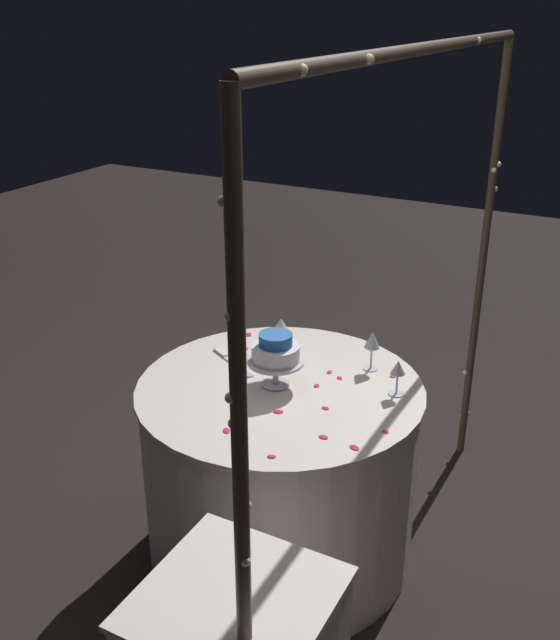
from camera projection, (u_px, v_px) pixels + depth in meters
ground_plane at (280, 547)px, 3.11m from camera, size 12.00×12.00×0.00m
decorative_arch at (413, 264)px, 2.35m from camera, size 2.25×0.06×2.05m
main_table at (280, 471)px, 2.95m from camera, size 1.12×1.12×0.79m
tiered_cake at (276, 352)px, 2.74m from camera, size 0.22×0.22×0.22m
wine_glass_0 at (398, 370)px, 2.69m from camera, size 0.06×0.06×0.14m
wine_glass_1 at (281, 326)px, 3.02m from camera, size 0.07×0.07×0.15m
wine_glass_2 at (372, 341)px, 2.87m from camera, size 0.06×0.06×0.17m
cake_knife at (230, 360)px, 2.98m from camera, size 0.16×0.27×0.01m
rose_petal_0 at (386, 432)px, 2.49m from camera, size 0.03×0.03×0.00m
rose_petal_1 at (246, 349)px, 3.09m from camera, size 0.04×0.03×0.00m
rose_petal_2 at (323, 437)px, 2.46m from camera, size 0.03×0.04×0.00m
rose_petal_3 at (248, 334)px, 3.22m from camera, size 0.05×0.05×0.00m
rose_petal_4 at (340, 378)px, 2.85m from camera, size 0.03×0.03×0.00m
rose_petal_5 at (325, 408)px, 2.63m from camera, size 0.02×0.03×0.00m
rose_petal_6 at (272, 456)px, 2.35m from camera, size 0.03×0.04×0.00m
rose_petal_7 at (329, 372)px, 2.89m from camera, size 0.03×0.02×0.00m
rose_petal_8 at (239, 409)px, 2.63m from camera, size 0.03×0.04×0.00m
rose_petal_9 at (278, 411)px, 2.61m from camera, size 0.04×0.05×0.00m
rose_petal_10 at (317, 386)px, 2.79m from camera, size 0.03×0.03×0.00m
rose_petal_11 at (226, 431)px, 2.49m from camera, size 0.04×0.04×0.00m
rose_petal_12 at (293, 344)px, 3.13m from camera, size 0.04×0.03×0.00m
rose_petal_13 at (354, 448)px, 2.40m from camera, size 0.04×0.05×0.00m
rose_petal_14 at (393, 376)px, 2.86m from camera, size 0.04×0.03×0.00m
rose_petal_15 at (296, 368)px, 2.93m from camera, size 0.04×0.03×0.00m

